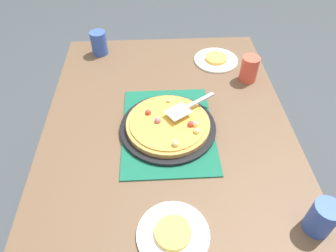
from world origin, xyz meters
name	(u,v)px	position (x,y,z in m)	size (l,w,h in m)	color
ground_plane	(168,219)	(0.00, 0.00, 0.00)	(8.00, 8.00, 0.00)	#3D4247
dining_table	(168,147)	(0.00, 0.00, 0.64)	(1.40, 1.00, 0.75)	brown
placemat	(168,129)	(0.00, 0.00, 0.75)	(0.48, 0.36, 0.01)	#145B42
pizza_pan	(168,127)	(0.00, 0.00, 0.76)	(0.38, 0.38, 0.01)	black
pizza	(168,124)	(0.00, 0.00, 0.78)	(0.33, 0.33, 0.05)	#B78442
plate_near_left	(173,234)	(-0.44, 0.01, 0.76)	(0.22, 0.22, 0.01)	white
plate_far_right	(216,60)	(0.47, -0.27, 0.76)	(0.22, 0.22, 0.01)	white
served_slice_left	(173,233)	(-0.44, 0.01, 0.77)	(0.11, 0.11, 0.02)	#EAB747
served_slice_right	(216,58)	(0.47, -0.27, 0.77)	(0.11, 0.11, 0.02)	#EAB747
cup_near	(249,69)	(0.31, -0.39, 0.81)	(0.08, 0.08, 0.12)	#E04C38
cup_far	(322,218)	(-0.44, -0.43, 0.81)	(0.08, 0.08, 0.12)	#3351AD
cup_corner	(99,43)	(0.58, 0.32, 0.81)	(0.08, 0.08, 0.12)	#3351AD
pizza_server	(188,107)	(0.05, -0.08, 0.82)	(0.16, 0.21, 0.01)	silver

